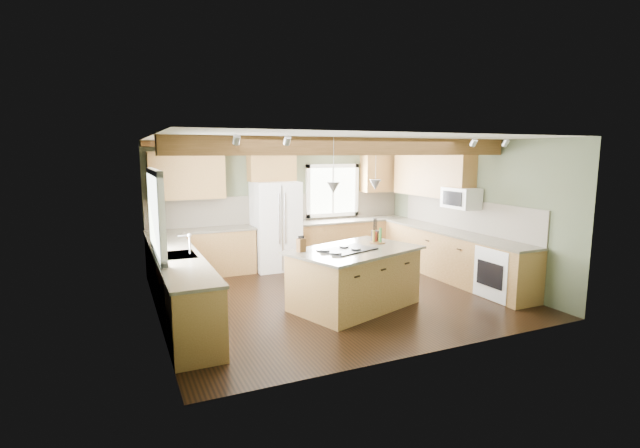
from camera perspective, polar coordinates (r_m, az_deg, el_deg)
name	(u,v)px	position (r m, az deg, el deg)	size (l,w,h in m)	color
floor	(334,295)	(7.89, 1.75, -8.79)	(5.60, 5.60, 0.00)	black
ceiling	(335,139)	(7.52, 1.84, 10.45)	(5.60, 5.60, 0.00)	silver
wall_back	(283,204)	(9.89, -4.56, 2.48)	(5.60, 5.60, 0.00)	#50563D
wall_left	(154,231)	(6.86, -19.73, -0.79)	(5.00, 5.00, 0.00)	#50563D
wall_right	(468,210)	(9.17, 17.75, 1.59)	(5.00, 5.00, 0.00)	#50563D
ceiling_beam	(353,146)	(6.96, 4.14, 9.50)	(5.55, 0.26, 0.26)	#563718
soffit_trim	(284,145)	(9.73, -4.45, 9.70)	(5.55, 0.20, 0.10)	#563718
backsplash_back	(283,208)	(9.88, -4.53, 1.95)	(5.58, 0.03, 0.58)	brown
backsplash_right	(465,215)	(9.20, 17.44, 1.07)	(0.03, 3.70, 0.58)	brown
base_cab_back_left	(202,254)	(9.29, -14.34, -3.55)	(2.02, 0.60, 0.88)	brown
counter_back_left	(201,230)	(9.20, -14.45, -0.75)	(2.06, 0.64, 0.04)	#474034
base_cab_back_right	(351,241)	(10.34, 3.86, -2.05)	(2.62, 0.60, 0.88)	brown
counter_back_right	(351,220)	(10.26, 3.89, 0.47)	(2.66, 0.64, 0.04)	#474034
base_cab_left	(179,287)	(7.12, -16.98, -7.41)	(0.60, 3.70, 0.88)	brown
counter_left	(177,256)	(7.01, -17.15, -3.80)	(0.64, 3.74, 0.04)	#474034
base_cab_right	(452,256)	(9.15, 15.88, -3.80)	(0.60, 3.70, 0.88)	brown
counter_right	(453,232)	(9.06, 16.00, -0.96)	(0.64, 3.74, 0.04)	#474034
upper_cab_back_left	(187,176)	(9.19, -16.07, 5.76)	(1.40, 0.35, 0.90)	brown
upper_cab_over_fridge	(272,164)	(9.57, -5.98, 7.36)	(0.96, 0.35, 0.70)	brown
upper_cab_right	(432,174)	(9.69, 13.59, 5.99)	(0.35, 2.20, 0.90)	brown
upper_cab_back_corner	(381,172)	(10.68, 7.49, 6.40)	(0.90, 0.35, 0.90)	brown
window_left	(154,213)	(6.88, -19.70, 1.34)	(0.04, 1.60, 1.05)	white
window_back	(332,190)	(10.29, 1.52, 4.15)	(1.10, 0.04, 1.00)	white
sink	(177,256)	(7.01, -17.15, -3.76)	(0.50, 0.65, 0.03)	#262628
faucet	(190,245)	(7.01, -15.74, -2.50)	(0.02, 0.02, 0.28)	#B2B2B7
dishwasher	(194,316)	(5.90, -15.22, -10.84)	(0.60, 0.60, 0.84)	white
oven	(504,273)	(8.22, 21.67, -5.57)	(0.60, 0.72, 0.84)	white
microwave	(461,198)	(8.96, 16.98, 3.08)	(0.40, 0.70, 0.38)	white
pendant_left	(333,188)	(6.66, 1.66, 4.48)	(0.18, 0.18, 0.16)	#B2B2B7
pendant_right	(375,185)	(7.34, 6.83, 4.82)	(0.18, 0.18, 0.16)	#B2B2B7
refrigerator	(276,226)	(9.49, -5.47, -0.24)	(0.90, 0.74, 1.80)	white
island	(354,279)	(7.24, 4.23, -6.78)	(1.85, 1.13, 0.88)	olive
island_top	(355,250)	(7.13, 4.28, -3.22)	(1.98, 1.26, 0.04)	#474034
cooktop	(348,250)	(7.02, 3.42, -3.16)	(0.80, 0.54, 0.02)	black
knife_block	(301,245)	(6.89, -2.33, -2.62)	(0.12, 0.09, 0.20)	brown
utensil_crock	(375,236)	(7.76, 6.79, -1.47)	(0.13, 0.13, 0.18)	#38332C
bottle_tray	(378,236)	(7.60, 7.09, -1.46)	(0.26, 0.26, 0.23)	brown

